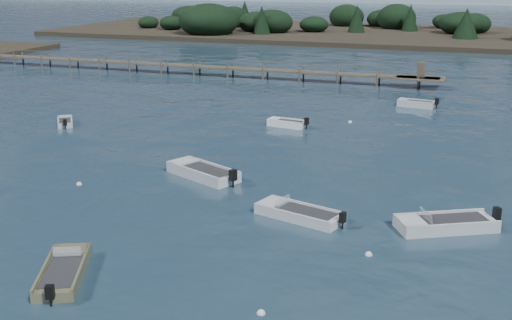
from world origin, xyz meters
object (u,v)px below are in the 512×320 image
at_px(tender_far_white, 287,125).
at_px(dinghy_mid_white_a, 299,215).
at_px(dinghy_mid_grey, 203,174).
at_px(jetty, 197,66).
at_px(dinghy_near_olive, 64,274).
at_px(tender_far_grey, 65,123).
at_px(tender_far_grey_b, 416,105).
at_px(dinghy_mid_white_b, 445,226).

height_order(tender_far_white, dinghy_mid_white_a, tender_far_white).
relative_size(dinghy_mid_grey, jetty, 0.08).
height_order(dinghy_near_olive, dinghy_mid_grey, dinghy_mid_grey).
distance_m(tender_far_grey, jetty, 26.66).
bearing_deg(tender_far_white, tender_far_grey_b, 51.94).
distance_m(dinghy_near_olive, dinghy_mid_white_b, 17.61).
distance_m(tender_far_grey_b, dinghy_mid_white_b, 29.04).
relative_size(tender_far_white, tender_far_grey, 1.17).
bearing_deg(dinghy_near_olive, tender_far_white, 88.16).
bearing_deg(dinghy_mid_grey, tender_far_grey, 151.69).
height_order(dinghy_mid_white_a, jetty, jetty).
height_order(tender_far_grey_b, dinghy_near_olive, tender_far_grey_b).
relative_size(tender_far_white, dinghy_mid_white_b, 0.68).
relative_size(tender_far_grey_b, tender_far_white, 1.08).
distance_m(dinghy_near_olive, tender_far_white, 27.86).
xyz_separation_m(tender_far_white, dinghy_mid_white_a, (6.31, -18.41, -0.02)).
relative_size(dinghy_mid_white_b, jetty, 0.08).
height_order(tender_far_grey_b, dinghy_mid_grey, dinghy_mid_grey).
height_order(dinghy_mid_grey, dinghy_mid_white_a, dinghy_mid_grey).
relative_size(dinghy_mid_grey, dinghy_mid_white_a, 1.06).
distance_m(dinghy_mid_grey, tender_far_white, 14.03).
bearing_deg(dinghy_mid_grey, tender_far_white, 86.06).
height_order(dinghy_mid_white_b, tender_far_grey, dinghy_mid_white_b).
distance_m(tender_far_grey_b, tender_far_grey, 30.64).
bearing_deg(dinghy_mid_white_a, tender_far_grey_b, 85.20).
distance_m(tender_far_grey_b, tender_far_white, 14.27).
relative_size(dinghy_near_olive, dinghy_mid_white_a, 0.94).
xyz_separation_m(tender_far_grey_b, dinghy_mid_grey, (-9.76, -25.23, 0.00)).
bearing_deg(dinghy_near_olive, jetty, 108.85).
bearing_deg(dinghy_mid_grey, tender_far_grey_b, 68.85).
relative_size(tender_far_grey_b, tender_far_grey, 1.27).
relative_size(dinghy_mid_grey, tender_far_white, 1.52).
height_order(tender_far_grey_b, tender_far_white, tender_far_grey_b).
bearing_deg(dinghy_mid_white_b, dinghy_mid_grey, 166.41).
bearing_deg(dinghy_near_olive, tender_far_grey, 125.55).
distance_m(dinghy_near_olive, dinghy_mid_grey, 13.85).
xyz_separation_m(dinghy_mid_white_b, dinghy_mid_white_a, (-7.01, -0.97, -0.02)).
bearing_deg(tender_far_grey_b, dinghy_mid_white_a, -94.80).
relative_size(tender_far_grey_b, jetty, 0.06).
distance_m(dinghy_mid_white_a, tender_far_grey, 26.65).
distance_m(dinghy_mid_grey, jetty, 39.01).
distance_m(tender_far_grey_b, dinghy_near_olive, 40.27).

